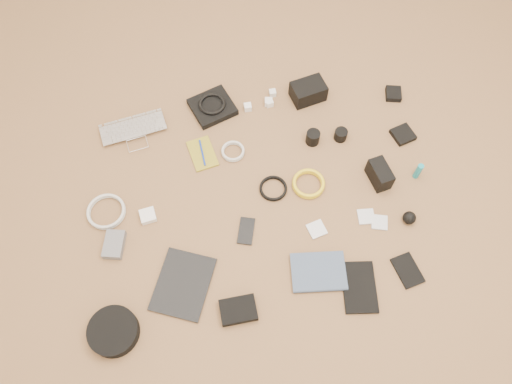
{
  "coord_description": "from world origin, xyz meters",
  "views": [
    {
      "loc": [
        -0.14,
        -0.89,
        1.86
      ],
      "look_at": [
        -0.01,
        0.03,
        0.02
      ],
      "focal_mm": 35.0,
      "sensor_mm": 36.0,
      "label": 1
    }
  ],
  "objects": [
    {
      "name": "lens_pouch",
      "position": [
        0.7,
        0.44,
        0.01
      ],
      "size": [
        0.08,
        0.09,
        0.03
      ],
      "primitive_type": "cube",
      "rotation": [
        0.0,
        0.0,
        -0.22
      ],
      "color": "black",
      "rests_on": "ground"
    },
    {
      "name": "dslr_camera",
      "position": [
        0.3,
        0.49,
        0.04
      ],
      "size": [
        0.17,
        0.13,
        0.09
      ],
      "primitive_type": "cube",
      "rotation": [
        0.0,
        0.0,
        0.24
      ],
      "color": "black",
      "rests_on": "ground"
    },
    {
      "name": "tablet",
      "position": [
        -0.34,
        -0.31,
        0.01
      ],
      "size": [
        0.28,
        0.31,
        0.01
      ],
      "primitive_type": "cube",
      "rotation": [
        0.0,
        0.0,
        -0.4
      ],
      "color": "black",
      "rests_on": "ground"
    },
    {
      "name": "filter_case_mid",
      "position": [
        0.42,
        -0.14,
        0.0
      ],
      "size": [
        0.07,
        0.07,
        0.01
      ],
      "primitive_type": "cube",
      "rotation": [
        0.0,
        0.0,
        -0.07
      ],
      "color": "silver",
      "rests_on": "ground"
    },
    {
      "name": "cable_yellow",
      "position": [
        0.22,
        0.03,
        0.01
      ],
      "size": [
        0.18,
        0.18,
        0.02
      ],
      "primitive_type": "torus",
      "rotation": [
        0.0,
        0.0,
        -0.37
      ],
      "color": "yellow",
      "rests_on": "ground"
    },
    {
      "name": "cable_white_b",
      "position": [
        -0.62,
        0.03,
        0.01
      ],
      "size": [
        0.18,
        0.18,
        0.01
      ],
      "primitive_type": "torus",
      "rotation": [
        0.0,
        0.0,
        -0.16
      ],
      "color": "silver",
      "rests_on": "ground"
    },
    {
      "name": "battery_charger",
      "position": [
        -0.59,
        -0.12,
        0.02
      ],
      "size": [
        0.1,
        0.13,
        0.03
      ],
      "primitive_type": "cube",
      "rotation": [
        0.0,
        0.0,
        -0.21
      ],
      "color": "slate",
      "rests_on": "ground"
    },
    {
      "name": "phone",
      "position": [
        -0.07,
        -0.13,
        0.0
      ],
      "size": [
        0.09,
        0.13,
        0.01
      ],
      "primitive_type": "cube",
      "rotation": [
        0.0,
        0.0,
        -0.27
      ],
      "color": "black",
      "rests_on": "ground"
    },
    {
      "name": "filter_case_left",
      "position": [
        0.21,
        -0.17,
        0.0
      ],
      "size": [
        0.08,
        0.08,
        0.01
      ],
      "primitive_type": "cube",
      "rotation": [
        0.0,
        0.0,
        0.26
      ],
      "color": "silver",
      "rests_on": "ground"
    },
    {
      "name": "air_blower",
      "position": [
        0.59,
        -0.18,
        0.03
      ],
      "size": [
        0.06,
        0.06,
        0.05
      ],
      "primitive_type": "sphere",
      "rotation": [
        0.0,
        0.0,
        0.12
      ],
      "color": "black",
      "rests_on": "ground"
    },
    {
      "name": "cable_black",
      "position": [
        0.07,
        0.04,
        0.01
      ],
      "size": [
        0.13,
        0.13,
        0.01
      ],
      "primitive_type": "torus",
      "rotation": [
        0.0,
        0.0,
        -0.15
      ],
      "color": "black",
      "rests_on": "ground"
    },
    {
      "name": "power_brick",
      "position": [
        -0.45,
        -0.01,
        0.01
      ],
      "size": [
        0.07,
        0.07,
        0.03
      ],
      "primitive_type": "cube",
      "rotation": [
        0.0,
        0.0,
        0.17
      ],
      "color": "white",
      "rests_on": "ground"
    },
    {
      "name": "headphones",
      "position": [
        -0.14,
        0.48,
        0.04
      ],
      "size": [
        0.15,
        0.15,
        0.02
      ],
      "primitive_type": "torus",
      "rotation": [
        0.0,
        0.0,
        -0.28
      ],
      "color": "black",
      "rests_on": "headphone_pouch"
    },
    {
      "name": "headphone_pouch",
      "position": [
        -0.14,
        0.48,
        0.02
      ],
      "size": [
        0.23,
        0.22,
        0.03
      ],
      "primitive_type": "cube",
      "rotation": [
        0.0,
        0.0,
        0.36
      ],
      "color": "black",
      "rests_on": "ground"
    },
    {
      "name": "charger_c",
      "position": [
        0.12,
        0.47,
        0.01
      ],
      "size": [
        0.04,
        0.04,
        0.03
      ],
      "primitive_type": "cube",
      "rotation": [
        0.0,
        0.0,
        0.16
      ],
      "color": "white",
      "rests_on": "ground"
    },
    {
      "name": "notebook_black_b",
      "position": [
        0.52,
        -0.39,
        0.01
      ],
      "size": [
        0.11,
        0.14,
        0.01
      ],
      "primitive_type": "cube",
      "rotation": [
        0.0,
        0.0,
        0.23
      ],
      "color": "black",
      "rests_on": "ground"
    },
    {
      "name": "drive_case",
      "position": [
        -0.14,
        -0.45,
        0.02
      ],
      "size": [
        0.14,
        0.1,
        0.03
      ],
      "primitive_type": "cube",
      "rotation": [
        0.0,
        0.0,
        0.05
      ],
      "color": "black",
      "rests_on": "ground"
    },
    {
      "name": "card_reader",
      "position": [
        0.68,
        0.22,
        0.01
      ],
      "size": [
        0.11,
        0.11,
        0.02
      ],
      "primitive_type": "cube",
      "rotation": [
        0.0,
        0.0,
        0.3
      ],
      "color": "black",
      "rests_on": "ground"
    },
    {
      "name": "filter_case_right",
      "position": [
        0.47,
        -0.18,
        0.0
      ],
      "size": [
        0.08,
        0.08,
        0.01
      ],
      "primitive_type": "cube",
      "rotation": [
        0.0,
        0.0,
        -0.26
      ],
      "color": "silver",
      "rests_on": "ground"
    },
    {
      "name": "paperback",
      "position": [
        0.17,
        -0.42,
        0.01
      ],
      "size": [
        0.22,
        0.17,
        0.02
      ],
      "primitive_type": "imported",
      "rotation": [
        0.0,
        0.0,
        1.48
      ],
      "color": "#3E4E68",
      "rests_on": "ground"
    },
    {
      "name": "cable_white_a",
      "position": [
        -0.07,
        0.24,
        0.01
      ],
      "size": [
        0.13,
        0.13,
        0.01
      ],
      "primitive_type": "torus",
      "rotation": [
        0.0,
        0.0,
        -0.35
      ],
      "color": "silver",
      "rests_on": "ground"
    },
    {
      "name": "notebook_black_a",
      "position": [
        0.32,
        -0.42,
        0.01
      ],
      "size": [
        0.15,
        0.21,
        0.01
      ],
      "primitive_type": "cube",
      "rotation": [
        0.0,
        0.0,
        -0.12
      ],
      "color": "black",
      "rests_on": "ground"
    },
    {
      "name": "lens_cleaner",
      "position": [
        0.68,
        0.01,
        0.04
      ],
      "size": [
        0.03,
        0.03,
        0.09
      ],
      "primitive_type": "cylinder",
      "rotation": [
        0.0,
        0.0,
        0.4
      ],
      "color": "teal",
      "rests_on": "ground"
    },
    {
      "name": "notebook_olive",
      "position": [
        -0.21,
        0.25,
        0.0
      ],
      "size": [
        0.13,
        0.18,
        0.01
      ],
      "primitive_type": "cube",
      "rotation": [
        0.0,
        0.0,
        0.21
      ],
      "color": "olive",
      "rests_on": "ground"
    },
    {
      "name": "charger_b",
      "position": [
        0.15,
        0.52,
        0.01
      ],
      "size": [
        0.03,
        0.03,
        0.03
      ],
      "primitive_type": "cube",
      "rotation": [
        0.0,
        0.0,
        0.03
      ],
      "color": "white",
      "rests_on": "ground"
    },
    {
      "name": "charger_d",
      "position": [
        0.12,
        0.47,
        0.02
      ],
      "size": [
        0.04,
        0.04,
        0.03
      ],
      "primitive_type": "cube",
      "rotation": [
        0.0,
        0.0,
        -0.16
      ],
      "color": "white",
      "rests_on": "ground"
    },
    {
      "name": "pen_blue",
      "position": [
        -0.21,
        0.25,
        0.01
      ],
      "size": [
        0.02,
        0.13,
        0.01
      ],
      "primitive_type": "cylinder",
      "rotation": [
        1.57,
        0.0,
        0.09
      ],
      "color": "#1534B0",
      "rests_on": "notebook_olive"
    },
    {
      "name": "headphone_case",
      "position": [
        -0.6,
        -0.46,
        0.03
      ],
      "size": [
        0.22,
        0.22,
        0.05
      ],
      "primitive_type": "cylinder",
      "rotation": [
        0.0,
        0.0,
        0.27
      ],
      "color": "black",
      "rests_on": "ground"
    },
    {
      "name": "lens_b",
      "position": [
        0.4,
        0.25,
        0.03
      ],
      "size": [
        0.07,
        0.07,
        0.05
      ],
      "primitive_type": "cylinder",
      "rotation": [
        0.0,
        0.0,
        0.35
      ],
      "color": "black",
      "rests_on": "ground"
    },
    {
      "name": "laptop",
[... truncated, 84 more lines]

